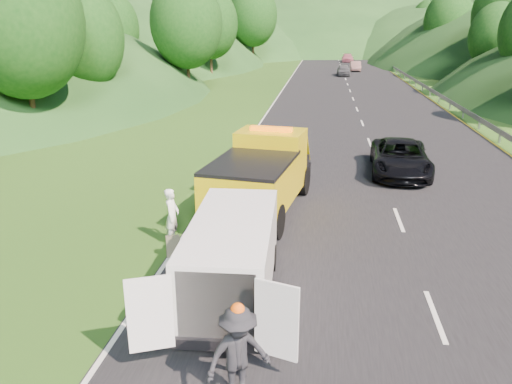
# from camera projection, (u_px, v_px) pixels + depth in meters

# --- Properties ---
(ground) EXTENTS (320.00, 320.00, 0.00)m
(ground) POSITION_uv_depth(u_px,v_px,m) (306.00, 268.00, 13.62)
(ground) COLOR #38661E
(ground) RESTS_ON ground
(road_surface) EXTENTS (14.00, 200.00, 0.02)m
(road_surface) POSITION_uv_depth(u_px,v_px,m) (350.00, 91.00, 50.86)
(road_surface) COLOR black
(road_surface) RESTS_ON ground
(guardrail) EXTENTS (0.06, 140.00, 1.52)m
(guardrail) POSITION_uv_depth(u_px,v_px,m) (405.00, 80.00, 61.71)
(guardrail) COLOR gray
(guardrail) RESTS_ON ground
(tree_line_left) EXTENTS (14.00, 140.00, 14.00)m
(tree_line_left) POSITION_uv_depth(u_px,v_px,m) (190.00, 72.00, 72.42)
(tree_line_left) COLOR #245218
(tree_line_left) RESTS_ON ground
(tree_line_right) EXTENTS (14.00, 140.00, 14.00)m
(tree_line_right) POSITION_uv_depth(u_px,v_px,m) (494.00, 75.00, 67.18)
(tree_line_right) COLOR #245218
(tree_line_right) RESTS_ON ground
(hills_backdrop) EXTENTS (201.00, 288.60, 44.00)m
(hills_backdrop) POSITION_uv_depth(u_px,v_px,m) (347.00, 50.00, 139.49)
(hills_backdrop) COLOR #2D5B23
(hills_backdrop) RESTS_ON ground
(tow_truck) EXTENTS (3.32, 6.82, 2.81)m
(tow_truck) POSITION_uv_depth(u_px,v_px,m) (262.00, 173.00, 17.50)
(tow_truck) COLOR black
(tow_truck) RESTS_ON ground
(white_van) EXTENTS (3.17, 5.87, 2.05)m
(white_van) POSITION_uv_depth(u_px,v_px,m) (233.00, 253.00, 11.86)
(white_van) COLOR black
(white_van) RESTS_ON ground
(woman) EXTENTS (0.47, 0.64, 1.71)m
(woman) POSITION_uv_depth(u_px,v_px,m) (174.00, 242.00, 15.25)
(woman) COLOR white
(woman) RESTS_ON ground
(child) EXTENTS (0.54, 0.48, 0.93)m
(child) POSITION_uv_depth(u_px,v_px,m) (194.00, 281.00, 12.95)
(child) COLOR tan
(child) RESTS_ON ground
(suitcase) EXTENTS (0.45, 0.35, 0.63)m
(suitcase) POSITION_uv_depth(u_px,v_px,m) (173.00, 247.00, 14.21)
(suitcase) COLOR #595743
(suitcase) RESTS_ON ground
(passing_suv) EXTENTS (2.77, 5.46, 1.48)m
(passing_suv) POSITION_uv_depth(u_px,v_px,m) (399.00, 174.00, 22.33)
(passing_suv) COLOR black
(passing_suv) RESTS_ON ground
(dist_car_a) EXTENTS (1.69, 4.19, 1.43)m
(dist_car_a) POSITION_uv_depth(u_px,v_px,m) (343.00, 76.00, 66.31)
(dist_car_a) COLOR #46474B
(dist_car_a) RESTS_ON ground
(dist_car_b) EXTENTS (1.45, 4.17, 1.37)m
(dist_car_b) POSITION_uv_depth(u_px,v_px,m) (355.00, 71.00, 73.28)
(dist_car_b) COLOR brown
(dist_car_b) RESTS_ON ground
(dist_car_c) EXTENTS (2.00, 4.91, 1.42)m
(dist_car_c) POSITION_uv_depth(u_px,v_px,m) (347.00, 62.00, 91.49)
(dist_car_c) COLOR #A95466
(dist_car_c) RESTS_ON ground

